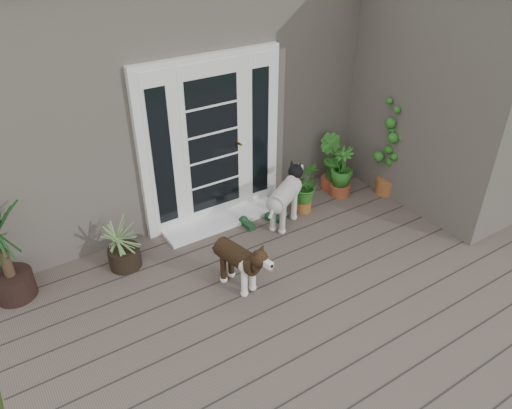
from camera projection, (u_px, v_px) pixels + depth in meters
deck at (333, 311)px, 5.06m from camera, size 6.20×4.60×0.12m
house_main at (158, 69)px, 7.29m from camera, size 7.40×4.00×3.10m
house_wing at (457, 93)px, 6.37m from camera, size 1.60×2.40×3.10m
door_unit at (212, 142)px, 5.93m from camera, size 1.90×0.14×2.15m
door_step at (223, 220)px, 6.35m from camera, size 1.60×0.40×0.05m
brindle_dog at (238, 264)px, 5.15m from camera, size 0.47×0.77×0.60m
white_dog at (284, 203)px, 6.14m from camera, size 0.85×0.69×0.66m
spider_plant at (122, 243)px, 5.43m from camera, size 0.77×0.77×0.65m
yucca at (3, 253)px, 4.87m from camera, size 1.02×1.02×1.14m
herb_a at (303, 193)px, 6.46m from camera, size 0.59×0.59×0.55m
herb_b at (331, 169)px, 6.98m from camera, size 0.55×0.55×0.60m
herb_c at (341, 176)px, 6.81m from camera, size 0.41×0.41×0.60m
sapling at (394, 141)px, 6.56m from camera, size 0.61×0.61×1.64m
clog_left at (275, 218)px, 6.37m from camera, size 0.26×0.31×0.08m
clog_right at (247, 224)px, 6.25m from camera, size 0.15×0.30×0.09m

